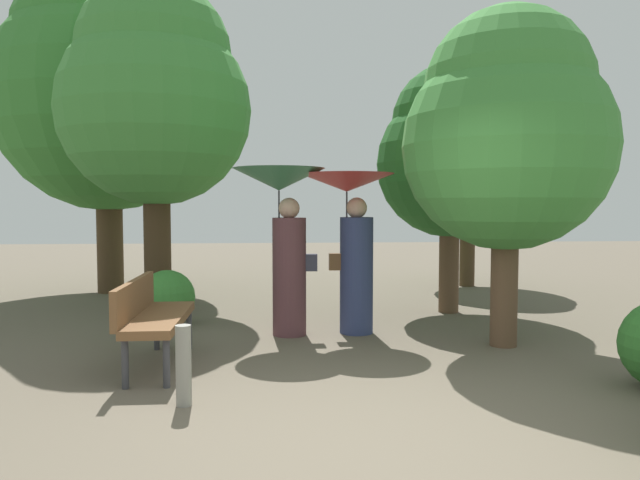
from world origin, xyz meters
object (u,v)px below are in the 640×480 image
(park_bench, at_px, (151,313))
(tree_far_back, at_px, (469,165))
(tree_near_right, at_px, (450,151))
(tree_near_left, at_px, (155,93))
(tree_mid_right, at_px, (507,129))
(person_right, at_px, (351,224))
(person_left, at_px, (284,220))
(tree_mid_left, at_px, (107,84))
(path_marker_post, at_px, (184,365))

(park_bench, height_order, tree_far_back, tree_far_back)
(park_bench, xyz_separation_m, tree_near_right, (3.65, 2.58, 1.78))
(tree_near_left, height_order, tree_far_back, tree_near_left)
(tree_near_right, height_order, tree_mid_right, tree_mid_right)
(park_bench, bearing_deg, person_right, -57.39)
(person_left, distance_m, park_bench, 2.00)
(person_right, relative_size, park_bench, 1.27)
(tree_near_left, height_order, tree_mid_right, tree_near_left)
(person_left, bearing_deg, tree_near_right, -60.16)
(tree_near_left, distance_m, tree_near_right, 4.29)
(tree_mid_left, bearing_deg, path_marker_post, -70.33)
(person_left, bearing_deg, tree_near_left, 46.42)
(tree_near_right, bearing_deg, tree_mid_left, 156.33)
(tree_near_right, distance_m, tree_far_back, 2.88)
(park_bench, bearing_deg, tree_mid_left, 19.00)
(tree_near_left, bearing_deg, person_right, -33.83)
(park_bench, relative_size, path_marker_post, 2.41)
(tree_mid_right, bearing_deg, path_marker_post, -152.12)
(tree_near_right, distance_m, path_marker_post, 5.28)
(tree_far_back, bearing_deg, tree_near_right, -113.48)
(tree_far_back, bearing_deg, tree_near_left, -158.01)
(park_bench, xyz_separation_m, tree_mid_right, (3.65, 0.56, 1.84))
(tree_near_left, bearing_deg, tree_mid_right, -31.03)
(tree_mid_right, height_order, path_marker_post, tree_mid_right)
(person_left, distance_m, person_right, 0.81)
(person_left, relative_size, tree_mid_left, 0.34)
(tree_mid_left, height_order, tree_mid_right, tree_mid_left)
(tree_mid_left, distance_m, tree_mid_right, 7.02)
(tree_near_left, xyz_separation_m, tree_near_right, (4.18, -0.49, -0.84))
(tree_near_right, height_order, tree_mid_left, tree_mid_left)
(park_bench, height_order, tree_near_left, tree_near_left)
(tree_mid_right, relative_size, tree_far_back, 1.03)
(path_marker_post, bearing_deg, tree_mid_right, 27.88)
(tree_mid_left, xyz_separation_m, path_marker_post, (2.16, -6.06, -3.30))
(tree_near_left, bearing_deg, path_marker_post, -76.72)
(park_bench, bearing_deg, path_marker_post, -157.61)
(park_bench, height_order, tree_mid_right, tree_mid_right)
(person_right, relative_size, tree_mid_left, 0.33)
(tree_near_left, xyz_separation_m, tree_far_back, (5.32, 2.15, -0.85))
(tree_mid_left, bearing_deg, person_right, -43.63)
(tree_near_right, relative_size, tree_mid_left, 0.61)
(tree_near_left, xyz_separation_m, tree_mid_left, (-1.17, 1.85, 0.48))
(tree_near_right, bearing_deg, path_marker_post, -130.63)
(person_right, bearing_deg, tree_near_right, -50.20)
(tree_near_left, bearing_deg, tree_far_back, 21.99)
(person_left, bearing_deg, tree_mid_left, 40.44)
(person_left, bearing_deg, path_marker_post, 162.71)
(person_right, xyz_separation_m, tree_mid_right, (1.58, -0.77, 1.04))
(person_right, height_order, tree_near_left, tree_near_left)
(tree_mid_left, relative_size, path_marker_post, 9.21)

